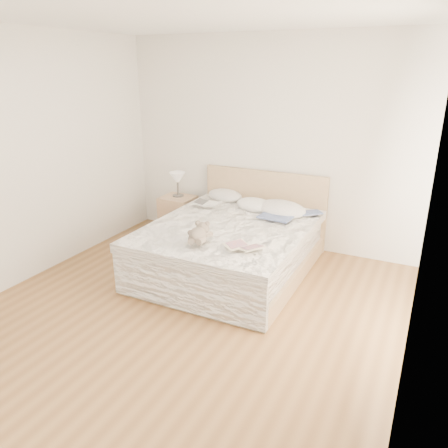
{
  "coord_description": "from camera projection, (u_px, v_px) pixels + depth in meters",
  "views": [
    {
      "loc": [
        2.0,
        -3.09,
        2.29
      ],
      "look_at": [
        -0.04,
        1.05,
        0.62
      ],
      "focal_mm": 35.0,
      "sensor_mm": 36.0,
      "label": 1
    }
  ],
  "objects": [
    {
      "name": "table_lamp",
      "position": [
        178.0,
        179.0,
        6.1
      ],
      "size": [
        0.24,
        0.24,
        0.34
      ],
      "color": "#4B4642",
      "rests_on": "nightstand"
    },
    {
      "name": "pillow_right",
      "position": [
        281.0,
        209.0,
        5.37
      ],
      "size": [
        0.74,
        0.6,
        0.2
      ],
      "primitive_type": "ellipsoid",
      "rotation": [
        0.0,
        0.0,
        -0.23
      ],
      "color": "silver",
      "rests_on": "bed"
    },
    {
      "name": "photo_book",
      "position": [
        207.0,
        204.0,
        5.61
      ],
      "size": [
        0.37,
        0.27,
        0.03
      ],
      "primitive_type": "cube",
      "rotation": [
        0.0,
        0.0,
        0.07
      ],
      "color": "white",
      "rests_on": "bed"
    },
    {
      "name": "wall_left",
      "position": [
        13.0,
        161.0,
        4.6
      ],
      "size": [
        0.02,
        4.5,
        2.7
      ],
      "primitive_type": "cube",
      "color": "silver",
      "rests_on": "ground"
    },
    {
      "name": "window",
      "position": [
        429.0,
        190.0,
        3.15
      ],
      "size": [
        0.02,
        1.3,
        1.1
      ],
      "primitive_type": "cube",
      "color": "white",
      "rests_on": "wall_right"
    },
    {
      "name": "floor",
      "position": [
        180.0,
        318.0,
        4.22
      ],
      "size": [
        4.0,
        4.5,
        0.0
      ],
      "primitive_type": "cube",
      "color": "brown",
      "rests_on": "ground"
    },
    {
      "name": "wall_back",
      "position": [
        268.0,
        143.0,
        5.66
      ],
      "size": [
        4.0,
        0.02,
        2.7
      ],
      "primitive_type": "cube",
      "color": "silver",
      "rests_on": "ground"
    },
    {
      "name": "childrens_book",
      "position": [
        244.0,
        247.0,
        4.26
      ],
      "size": [
        0.41,
        0.37,
        0.02
      ],
      "primitive_type": "cube",
      "rotation": [
        0.0,
        0.0,
        -0.55
      ],
      "color": "beige",
      "rests_on": "bed"
    },
    {
      "name": "blouse",
      "position": [
        281.0,
        213.0,
        5.24
      ],
      "size": [
        0.64,
        0.68,
        0.02
      ],
      "primitive_type": null,
      "rotation": [
        0.0,
        0.0,
        -0.08
      ],
      "color": "#394772",
      "rests_on": "bed"
    },
    {
      "name": "teddy_bear",
      "position": [
        198.0,
        240.0,
        4.37
      ],
      "size": [
        0.31,
        0.37,
        0.17
      ],
      "primitive_type": null,
      "rotation": [
        0.0,
        0.0,
        0.3
      ],
      "color": "#6B5D50",
      "rests_on": "bed"
    },
    {
      "name": "ceiling",
      "position": [
        168.0,
        9.0,
        3.3
      ],
      "size": [
        4.0,
        4.5,
        0.0
      ],
      "primitive_type": "cube",
      "color": "white",
      "rests_on": "ground"
    },
    {
      "name": "bed",
      "position": [
        232.0,
        246.0,
        5.12
      ],
      "size": [
        1.72,
        2.14,
        1.0
      ],
      "color": "tan",
      "rests_on": "floor"
    },
    {
      "name": "pillow_middle",
      "position": [
        255.0,
        205.0,
        5.53
      ],
      "size": [
        0.61,
        0.5,
        0.16
      ],
      "primitive_type": "ellipsoid",
      "rotation": [
        0.0,
        0.0,
        -0.29
      ],
      "color": "white",
      "rests_on": "bed"
    },
    {
      "name": "pillow_left",
      "position": [
        225.0,
        195.0,
        5.93
      ],
      "size": [
        0.61,
        0.5,
        0.16
      ],
      "primitive_type": "ellipsoid",
      "rotation": [
        0.0,
        0.0,
        -0.3
      ],
      "color": "silver",
      "rests_on": "bed"
    },
    {
      "name": "nightstand",
      "position": [
        178.0,
        216.0,
        6.24
      ],
      "size": [
        0.46,
        0.41,
        0.56
      ],
      "primitive_type": "cube",
      "rotation": [
        0.0,
        0.0,
        -0.01
      ],
      "color": "tan",
      "rests_on": "floor"
    },
    {
      "name": "wall_right",
      "position": [
        427.0,
        215.0,
        2.93
      ],
      "size": [
        0.02,
        4.5,
        2.7
      ],
      "primitive_type": "cube",
      "color": "silver",
      "rests_on": "ground"
    }
  ]
}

